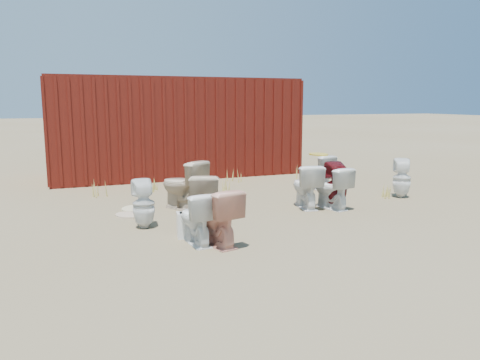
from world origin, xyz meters
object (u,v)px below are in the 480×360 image
object	(u,v)px
toilet_back_yellowlid	(318,172)
toilet_front_c	(306,186)
shipping_container	(174,127)
toilet_front_maroon	(337,185)
toilet_back_beige_right	(206,199)
toilet_back_a	(144,204)
toilet_front_e	(332,188)
toilet_back_e	(402,178)
loose_tank	(195,224)
toilet_back_beige_left	(183,185)
toilet_front_a	(197,218)
toilet_front_pink	(217,217)

from	to	relation	value
toilet_back_yellowlid	toilet_front_c	bearing A→B (deg)	42.22
toilet_front_c	shipping_container	bearing A→B (deg)	-65.50
toilet_front_maroon	toilet_back_beige_right	distance (m)	2.44
shipping_container	toilet_back_a	distance (m)	5.33
toilet_front_e	toilet_back_beige_right	xyz separation A→B (m)	(-2.33, -0.19, 0.02)
toilet_front_c	toilet_back_e	world-z (taller)	toilet_front_c
toilet_front_e	loose_tank	world-z (taller)	toilet_front_e
toilet_back_a	toilet_back_beige_right	size ratio (longest dim) A/B	0.92
toilet_front_c	toilet_back_beige_left	xyz separation A→B (m)	(-2.02, 0.68, 0.04)
toilet_front_a	toilet_back_a	size ratio (longest dim) A/B	0.97
shipping_container	toilet_back_beige_right	xyz separation A→B (m)	(-0.76, -5.11, -0.81)
loose_tank	toilet_back_a	bearing A→B (deg)	136.18
toilet_front_a	toilet_back_e	xyz separation A→B (m)	(4.52, 1.43, 0.03)
shipping_container	toilet_front_e	bearing A→B (deg)	-72.23
shipping_container	loose_tank	xyz separation A→B (m)	(-1.10, -5.71, -1.02)
toilet_front_maroon	toilet_back_e	bearing A→B (deg)	-159.01
toilet_back_yellowlid	toilet_back_a	bearing A→B (deg)	13.22
shipping_container	toilet_front_c	bearing A→B (deg)	-75.68
toilet_front_maroon	loose_tank	distance (m)	2.89
toilet_front_pink	toilet_back_a	xyz separation A→B (m)	(-0.73, 1.19, -0.02)
toilet_back_e	loose_tank	world-z (taller)	toilet_back_e
toilet_back_beige_right	toilet_back_e	xyz separation A→B (m)	(4.11, 0.52, -0.01)
toilet_front_pink	loose_tank	size ratio (longest dim) A/B	1.50
toilet_back_a	toilet_back_yellowlid	bearing A→B (deg)	-157.14
toilet_back_beige_left	toilet_back_yellowlid	distance (m)	3.20
toilet_front_pink	toilet_back_a	bearing A→B (deg)	-71.56
toilet_front_pink	toilet_back_beige_left	xyz separation A→B (m)	(0.12, 2.17, 0.05)
toilet_back_yellowlid	toilet_front_a	bearing A→B (deg)	28.28
toilet_back_beige_right	loose_tank	bearing A→B (deg)	82.17
toilet_front_pink	toilet_back_e	xyz separation A→B (m)	(4.30, 1.59, 0.00)
toilet_back_a	shipping_container	bearing A→B (deg)	-109.17
toilet_back_yellowlid	toilet_front_maroon	bearing A→B (deg)	59.23
toilet_back_yellowlid	toilet_back_e	xyz separation A→B (m)	(1.07, -1.33, 0.01)
toilet_back_yellowlid	loose_tank	size ratio (longest dim) A/B	1.47
toilet_front_e	toilet_back_a	size ratio (longest dim) A/B	1.02
toilet_front_c	toilet_back_beige_right	world-z (taller)	toilet_back_beige_right
toilet_back_beige_left	toilet_back_yellowlid	size ratio (longest dim) A/B	1.16
toilet_front_a	toilet_front_c	xyz separation A→B (m)	(2.36, 1.33, 0.04)
shipping_container	toilet_front_e	xyz separation A→B (m)	(1.58, -4.92, -0.83)
toilet_back_beige_left	loose_tank	distance (m)	1.74
toilet_front_c	toilet_back_e	bearing A→B (deg)	-167.16
toilet_front_pink	toilet_front_maroon	bearing A→B (deg)	-167.12
toilet_back_beige_left	toilet_back_yellowlid	world-z (taller)	toilet_back_beige_left
toilet_front_pink	shipping_container	bearing A→B (deg)	-111.59
toilet_back_beige_left	toilet_front_c	bearing A→B (deg)	127.57
shipping_container	toilet_back_e	bearing A→B (deg)	-53.82
toilet_front_a	toilet_front_e	distance (m)	2.96
shipping_container	toilet_back_yellowlid	bearing A→B (deg)	-54.96
toilet_front_e	toilet_back_beige_left	xyz separation A→B (m)	(-2.40, 0.91, 0.06)
toilet_front_a	toilet_front_pink	xyz separation A→B (m)	(0.23, -0.16, 0.03)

